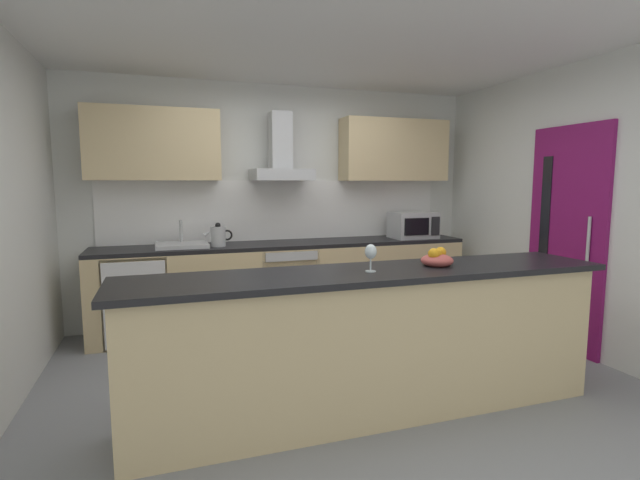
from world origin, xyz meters
TOP-DOWN VIEW (x-y plane):
  - ground at (0.00, 0.00)m, footprint 5.50×4.70m
  - ceiling at (0.00, 0.00)m, footprint 5.50×4.70m
  - wall_back at (0.00, 1.91)m, footprint 5.50×0.12m
  - wall_right at (2.31, 0.00)m, footprint 0.12×4.70m
  - backsplash_tile at (0.00, 1.84)m, footprint 3.82×0.02m
  - counter_back at (0.00, 1.53)m, footprint 3.96×0.60m
  - counter_island at (0.02, -0.57)m, footprint 3.24×0.64m
  - upper_cabinets at (-0.00, 1.68)m, footprint 3.91×0.32m
  - side_door at (2.23, 0.03)m, footprint 0.08×0.85m
  - oven at (-0.04, 1.50)m, footprint 0.60×0.62m
  - refrigerator at (-1.53, 1.50)m, footprint 0.58×0.60m
  - microwave at (1.48, 1.48)m, footprint 0.50×0.38m
  - sink at (-1.09, 1.51)m, footprint 0.50×0.40m
  - kettle at (-0.74, 1.47)m, footprint 0.29×0.15m
  - range_hood at (-0.04, 1.63)m, footprint 0.62×0.45m
  - wine_glass at (-0.02, -0.61)m, footprint 0.08×0.08m
  - fruit_bowl at (0.50, -0.55)m, footprint 0.22×0.22m

SIDE VIEW (x-z plane):
  - ground at x=0.00m, z-range -0.02..0.00m
  - refrigerator at x=-1.53m, z-range 0.00..0.85m
  - counter_back at x=0.00m, z-range 0.00..0.90m
  - oven at x=-0.04m, z-range 0.06..0.86m
  - counter_island at x=0.02m, z-range 0.01..0.98m
  - sink at x=-1.09m, z-range 0.80..1.06m
  - kettle at x=-0.74m, z-range 0.89..1.13m
  - fruit_bowl at x=0.50m, z-range 0.95..1.09m
  - side_door at x=2.23m, z-range 0.00..2.05m
  - microwave at x=1.48m, z-range 0.90..1.20m
  - wine_glass at x=-0.02m, z-range 1.01..1.19m
  - backsplash_tile at x=0.00m, z-range 0.90..1.56m
  - wall_back at x=0.00m, z-range 0.00..2.60m
  - wall_right at x=2.31m, z-range 0.00..2.60m
  - range_hood at x=-0.04m, z-range 1.43..2.15m
  - upper_cabinets at x=0.00m, z-range 1.56..2.26m
  - ceiling at x=0.00m, z-range 2.60..2.62m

